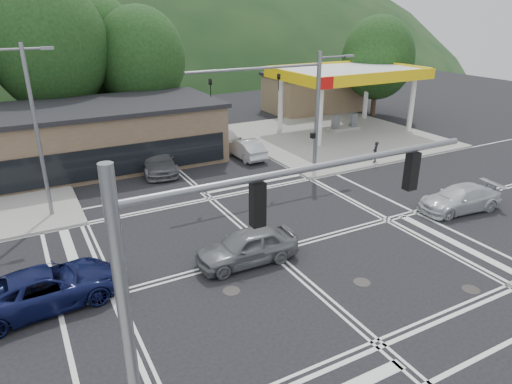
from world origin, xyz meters
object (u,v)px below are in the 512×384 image
car_blue_west (47,287)px  car_grey_center (247,246)px  car_silver_east (460,198)px  car_queue_b (220,137)px  car_northbound (157,160)px  car_queue_a (245,148)px  pedestrian (375,152)px

car_blue_west → car_grey_center: 8.08m
car_silver_east → car_queue_b: size_ratio=1.08×
car_blue_west → car_silver_east: 21.06m
car_queue_b → car_northbound: size_ratio=0.83×
car_silver_east → car_queue_b: bearing=-153.4°
car_queue_b → car_blue_west: bearing=39.2°
car_queue_a → car_northbound: (-6.73, 0.18, 0.06)m
car_northbound → pedestrian: 15.46m
car_northbound → pedestrian: (14.23, -6.03, 0.13)m
car_northbound → pedestrian: bearing=-15.3°
car_grey_center → car_queue_a: (6.92, 13.65, -0.06)m
car_blue_west → car_queue_a: car_blue_west is taller
car_queue_b → pedestrian: (7.84, -9.75, 0.15)m
car_blue_west → car_queue_b: (14.61, 16.75, 0.01)m
car_northbound → car_silver_east: bearing=-40.9°
car_silver_east → car_blue_west: bearing=-86.7°
car_blue_west → pedestrian: size_ratio=3.55×
car_blue_west → car_northbound: bearing=-37.0°
car_blue_west → car_queue_a: (14.96, 12.85, -0.03)m
car_blue_west → pedestrian: 23.52m
car_blue_west → pedestrian: bearing=-77.4°
car_grey_center → pedestrian: bearing=120.0°
car_grey_center → pedestrian: size_ratio=3.01×
car_silver_east → car_queue_a: car_queue_a is taller
car_grey_center → car_northbound: (0.18, 13.83, 0.00)m
car_grey_center → car_queue_a: 15.30m
car_silver_east → pedestrian: pedestrian is taller
car_grey_center → car_northbound: size_ratio=0.85×
car_queue_a → pedestrian: 9.51m
pedestrian → car_northbound: bearing=-54.3°
car_silver_east → car_northbound: 19.31m
car_blue_west → car_grey_center: car_grey_center is taller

